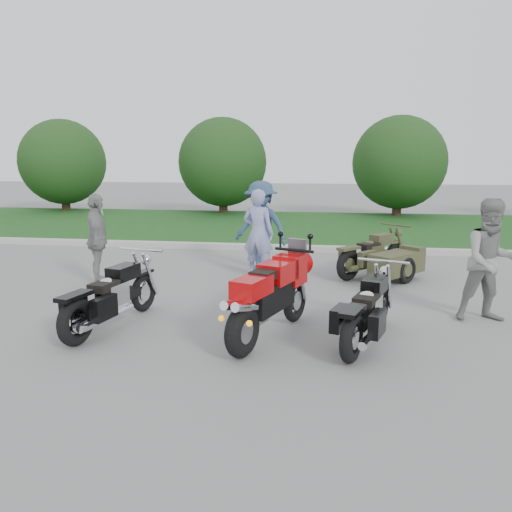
# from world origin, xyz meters

# --- Properties ---
(ground) EXTENTS (80.00, 80.00, 0.00)m
(ground) POSITION_xyz_m (0.00, 0.00, 0.00)
(ground) COLOR gray
(ground) RESTS_ON ground
(curb) EXTENTS (60.00, 0.30, 0.15)m
(curb) POSITION_xyz_m (0.00, 6.00, 0.07)
(curb) COLOR #B3B0A8
(curb) RESTS_ON ground
(grass_strip) EXTENTS (60.00, 8.00, 0.14)m
(grass_strip) POSITION_xyz_m (0.00, 10.15, 0.07)
(grass_strip) COLOR #276021
(grass_strip) RESTS_ON ground
(tree_far_left) EXTENTS (3.60, 3.60, 4.00)m
(tree_far_left) POSITION_xyz_m (-10.00, 13.50, 2.19)
(tree_far_left) COLOR #3F2B1C
(tree_far_left) RESTS_ON ground
(tree_mid_left) EXTENTS (3.60, 3.60, 4.00)m
(tree_mid_left) POSITION_xyz_m (-3.00, 13.50, 2.19)
(tree_mid_left) COLOR #3F2B1C
(tree_mid_left) RESTS_ON ground
(tree_mid_right) EXTENTS (3.60, 3.60, 4.00)m
(tree_mid_right) POSITION_xyz_m (4.00, 13.50, 2.19)
(tree_mid_right) COLOR #3F2B1C
(tree_mid_right) RESTS_ON ground
(sportbike_red) EXTENTS (0.95, 2.12, 1.05)m
(sportbike_red) POSITION_xyz_m (0.60, -0.43, 0.61)
(sportbike_red) COLOR black
(sportbike_red) RESTS_ON ground
(cruiser_left) EXTENTS (0.60, 2.18, 0.85)m
(cruiser_left) POSITION_xyz_m (-1.69, -0.37, 0.43)
(cruiser_left) COLOR black
(cruiser_left) RESTS_ON ground
(cruiser_right) EXTENTS (0.81, 2.05, 0.81)m
(cruiser_right) POSITION_xyz_m (1.88, -0.46, 0.42)
(cruiser_right) COLOR black
(cruiser_right) RESTS_ON ground
(cruiser_sidecar) EXTENTS (1.80, 1.96, 0.83)m
(cruiser_sidecar) POSITION_xyz_m (2.50, 3.24, 0.39)
(cruiser_sidecar) COLOR black
(cruiser_sidecar) RESTS_ON ground
(person_stripe) EXTENTS (0.74, 0.58, 1.79)m
(person_stripe) POSITION_xyz_m (-0.05, 3.08, 0.90)
(person_stripe) COLOR #8C91BE
(person_stripe) RESTS_ON ground
(person_grey) EXTENTS (0.98, 0.81, 1.83)m
(person_grey) POSITION_xyz_m (3.73, 0.79, 0.91)
(person_grey) COLOR gray
(person_grey) RESTS_ON ground
(person_denim) EXTENTS (1.42, 1.16, 1.92)m
(person_denim) POSITION_xyz_m (-0.07, 3.66, 0.96)
(person_denim) COLOR #314969
(person_denim) RESTS_ON ground
(person_back) EXTENTS (0.81, 1.10, 1.74)m
(person_back) POSITION_xyz_m (-2.98, 2.01, 0.87)
(person_back) COLOR gray
(person_back) RESTS_ON ground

